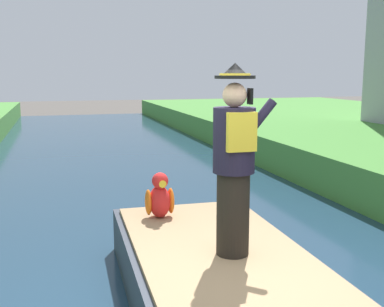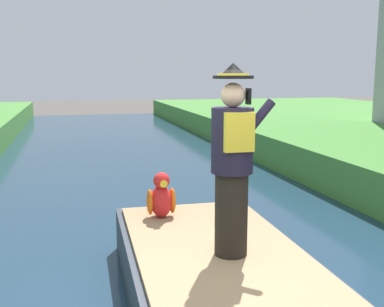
# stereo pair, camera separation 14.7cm
# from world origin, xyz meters

# --- Properties ---
(boat) EXTENTS (1.91, 4.25, 0.61)m
(boat) POSITION_xyz_m (0.00, 0.34, 0.40)
(boat) COLOR #333842
(boat) RESTS_ON canal_water
(person_pirate) EXTENTS (0.61, 0.42, 1.85)m
(person_pirate) POSITION_xyz_m (0.09, 0.42, 1.64)
(person_pirate) COLOR black
(person_pirate) RESTS_ON boat
(parrot_plush) EXTENTS (0.36, 0.34, 0.57)m
(parrot_plush) POSITION_xyz_m (-0.35, 1.79, 0.95)
(parrot_plush) COLOR red
(parrot_plush) RESTS_ON boat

